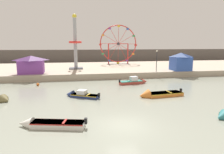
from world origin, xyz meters
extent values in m
plane|color=gray|center=(0.00, 0.00, 0.00)|extent=(240.00, 240.00, 0.00)
cube|color=tan|center=(0.00, 30.36, 0.54)|extent=(110.00, 22.45, 1.09)
cube|color=#564C47|center=(0.00, 54.01, 2.20)|extent=(140.00, 3.00, 4.40)
cube|color=#B24238|center=(4.67, 14.83, 0.25)|extent=(3.80, 1.65, 0.49)
cube|color=#237566|center=(4.67, 14.83, 0.45)|extent=(3.77, 1.67, 0.08)
cone|color=#B24238|center=(6.96, 15.19, 0.25)|extent=(1.16, 1.18, 1.04)
cube|color=black|center=(2.75, 14.53, 0.60)|extent=(0.23, 0.27, 0.44)
cube|color=silver|center=(5.12, 14.90, 0.83)|extent=(1.23, 1.04, 0.68)
cube|color=#237566|center=(4.21, 14.76, 0.52)|extent=(0.30, 0.94, 0.06)
cube|color=navy|center=(-2.71, 8.31, 0.18)|extent=(3.43, 2.57, 0.35)
cube|color=gold|center=(-2.71, 8.31, 0.31)|extent=(3.42, 2.57, 0.08)
cone|color=navy|center=(-4.54, 9.30, 0.18)|extent=(1.31, 1.38, 1.08)
cube|color=black|center=(-1.17, 7.47, 0.46)|extent=(0.29, 0.31, 0.44)
cube|color=silver|center=(-3.07, 8.50, 0.61)|extent=(1.30, 1.27, 0.51)
cube|color=gold|center=(-2.35, 8.11, 0.38)|extent=(0.60, 0.92, 0.06)
cone|color=teal|center=(8.24, -0.32, 0.18)|extent=(1.15, 1.42, 1.27)
cube|color=silver|center=(-5.01, 0.46, 0.22)|extent=(4.12, 1.93, 0.44)
cube|color=#B2231E|center=(-5.01, 0.46, 0.40)|extent=(4.09, 1.94, 0.08)
cone|color=silver|center=(-7.46, 1.03, 0.22)|extent=(1.30, 1.22, 1.00)
cube|color=black|center=(-2.97, -0.02, 0.55)|extent=(0.25, 0.28, 0.44)
cube|color=#B2231E|center=(-4.52, 0.35, 0.47)|extent=(0.36, 0.90, 0.06)
cone|color=olive|center=(-11.26, 8.01, 0.20)|extent=(1.39, 1.51, 1.27)
cube|color=orange|center=(6.81, 7.40, 0.21)|extent=(4.43, 1.94, 0.43)
cube|color=gold|center=(6.81, 7.40, 0.39)|extent=(4.39, 1.95, 0.08)
cone|color=orange|center=(4.10, 7.13, 0.21)|extent=(1.32, 1.55, 1.44)
cube|color=black|center=(9.05, 7.62, 0.54)|extent=(0.22, 0.26, 0.44)
cube|color=gold|center=(7.35, 7.45, 0.46)|extent=(0.29, 1.30, 0.06)
torus|color=red|center=(6.84, 34.93, 6.33)|extent=(9.52, 0.24, 9.52)
cylinder|color=#38383D|center=(6.84, 34.93, 6.33)|extent=(0.70, 0.50, 0.70)
cylinder|color=red|center=(9.16, 34.93, 6.29)|extent=(4.64, 0.08, 0.15)
cube|color=red|center=(11.48, 34.93, 5.98)|extent=(0.56, 0.48, 0.44)
cylinder|color=red|center=(8.87, 34.93, 7.46)|extent=(4.09, 0.08, 2.33)
cube|color=#33934C|center=(10.89, 34.93, 8.31)|extent=(0.56, 0.48, 0.44)
cylinder|color=red|center=(8.03, 34.93, 8.32)|extent=(2.45, 0.08, 4.02)
cube|color=#3356B7|center=(9.22, 34.93, 10.03)|extent=(0.56, 0.48, 0.44)
cylinder|color=red|center=(6.87, 34.93, 8.65)|extent=(0.15, 0.08, 4.64)
cube|color=yellow|center=(6.91, 34.93, 10.69)|extent=(0.56, 0.48, 0.44)
cylinder|color=red|center=(5.71, 34.93, 8.36)|extent=(2.33, 0.08, 4.09)
cube|color=purple|center=(4.58, 34.93, 10.10)|extent=(0.56, 0.48, 0.44)
cylinder|color=red|center=(4.85, 34.93, 7.52)|extent=(4.02, 0.08, 2.45)
cube|color=orange|center=(2.86, 34.93, 8.43)|extent=(0.56, 0.48, 0.44)
cylinder|color=red|center=(4.52, 34.93, 6.37)|extent=(4.64, 0.08, 0.15)
cube|color=red|center=(2.20, 34.93, 6.12)|extent=(0.56, 0.48, 0.44)
cylinder|color=red|center=(4.81, 34.93, 5.20)|extent=(4.09, 0.08, 2.33)
cube|color=#33934C|center=(2.78, 34.93, 3.79)|extent=(0.56, 0.48, 0.44)
cylinder|color=red|center=(5.65, 34.93, 4.34)|extent=(2.45, 0.08, 4.02)
cube|color=#3356B7|center=(4.46, 34.93, 2.07)|extent=(0.56, 0.48, 0.44)
cylinder|color=red|center=(6.80, 34.93, 4.01)|extent=(0.15, 0.08, 4.64)
cube|color=yellow|center=(6.77, 34.93, 1.41)|extent=(0.56, 0.48, 0.44)
cylinder|color=red|center=(7.97, 34.93, 4.30)|extent=(2.33, 0.08, 4.09)
cube|color=purple|center=(9.10, 34.93, 1.99)|extent=(0.56, 0.48, 0.44)
cylinder|color=red|center=(8.83, 34.93, 5.14)|extent=(4.02, 0.08, 2.45)
cube|color=orange|center=(10.82, 34.93, 3.67)|extent=(0.56, 0.48, 0.44)
cylinder|color=red|center=(4.29, 34.93, 3.71)|extent=(0.28, 0.28, 5.24)
cylinder|color=red|center=(9.39, 34.93, 3.71)|extent=(0.28, 0.28, 5.24)
cylinder|color=red|center=(6.84, 34.93, 6.33)|extent=(5.11, 0.18, 0.18)
cube|color=#4C4C51|center=(6.84, 34.93, 1.13)|extent=(5.91, 1.20, 0.08)
cylinder|color=#999EA3|center=(-3.91, 27.02, 6.29)|extent=(0.70, 0.70, 10.39)
torus|color=red|center=(-3.91, 27.02, 6.62)|extent=(2.64, 2.64, 0.44)
sphere|color=yellow|center=(-3.91, 27.02, 11.78)|extent=(0.90, 0.90, 0.90)
cube|color=#4C4C51|center=(-3.91, 27.02, 1.21)|extent=(2.80, 2.80, 0.24)
cube|color=purple|center=(-11.58, 21.85, 2.25)|extent=(4.36, 3.56, 2.33)
pyramid|color=#462156|center=(-11.58, 21.85, 3.80)|extent=(4.79, 3.92, 0.80)
cube|color=#3356B7|center=(16.46, 20.98, 2.43)|extent=(3.44, 3.55, 2.68)
pyramid|color=navy|center=(16.46, 20.98, 4.15)|extent=(3.79, 3.90, 0.80)
cylinder|color=#2D2D33|center=(10.95, 19.84, 2.96)|extent=(0.12, 0.12, 3.74)
sphere|color=#F2EACC|center=(10.95, 19.84, 4.97)|extent=(0.32, 0.32, 0.32)
sphere|color=orange|center=(-9.50, 16.01, 0.22)|extent=(0.44, 0.44, 0.44)
camera|label=1|loc=(-3.37, -13.50, 6.14)|focal=30.50mm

